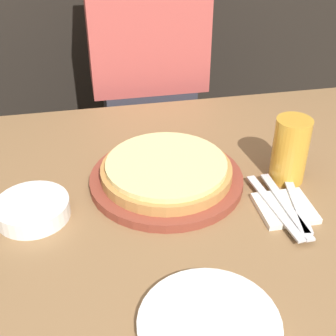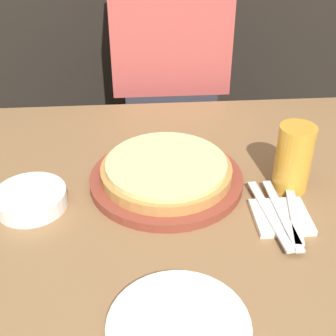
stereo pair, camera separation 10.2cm
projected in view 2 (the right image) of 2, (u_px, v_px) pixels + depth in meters
The scene contains 10 objects.
dining_table at pixel (169, 321), 1.20m from camera, with size 1.28×0.95×0.77m.
pizza_on_board at pixel (168, 174), 1.03m from camera, with size 0.34×0.34×0.06m.
beer_glass at pixel (294, 155), 0.98m from camera, with size 0.08×0.08×0.15m.
dinner_plate at pixel (179, 328), 0.71m from camera, with size 0.22×0.22×0.02m.
side_bowl at pixel (31, 199), 0.96m from camera, with size 0.15×0.15×0.04m.
napkin_stack at pixel (281, 217), 0.93m from camera, with size 0.11×0.11×0.01m.
fork at pixel (269, 214), 0.93m from camera, with size 0.04×0.22×0.00m.
dinner_knife at pixel (282, 214), 0.93m from camera, with size 0.03×0.22×0.00m.
spoon at pixel (294, 213), 0.93m from camera, with size 0.05×0.19×0.00m.
diner_person at pixel (169, 104), 1.59m from camera, with size 0.36×0.20×1.36m.
Camera 2 is at (-0.06, -0.78, 1.37)m, focal length 50.00 mm.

